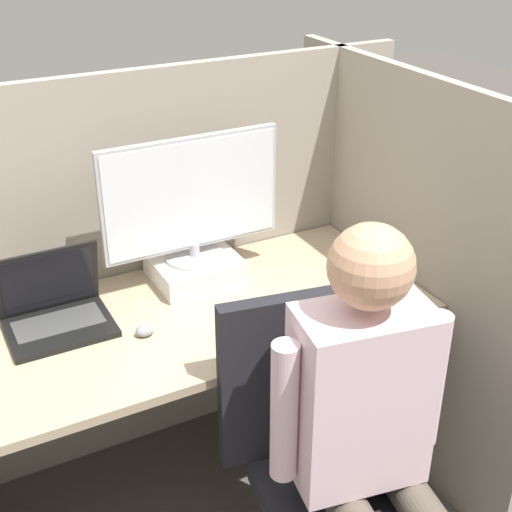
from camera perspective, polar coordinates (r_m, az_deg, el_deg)
cubicle_panel_back at (r=2.59m, az=-9.71°, el=-1.46°), size 2.13×0.04×1.45m
cubicle_panel_right at (r=2.61m, az=11.35°, el=-1.42°), size 0.04×1.33×1.45m
desk at (r=2.38m, az=-6.44°, el=-8.51°), size 1.63×0.69×0.76m
paper_box at (r=2.46m, az=-4.89°, el=-0.97°), size 0.29×0.26×0.08m
monitor at (r=2.35m, az=-5.17°, el=4.58°), size 0.62×0.20×0.43m
laptop at (r=2.28m, az=-15.69°, el=-4.41°), size 0.31×0.24×0.25m
mouse at (r=2.19m, az=-8.89°, el=-5.91°), size 0.06×0.05×0.03m
stapler at (r=2.55m, az=8.08°, el=-0.63°), size 0.04×0.16×0.04m
carrot_toy at (r=2.22m, az=0.50°, el=-4.92°), size 0.04×0.13×0.04m
office_chair at (r=2.12m, az=5.68°, el=-16.29°), size 0.54×0.60×0.99m
person at (r=1.87m, az=9.48°, el=-13.45°), size 0.47×0.49×1.30m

